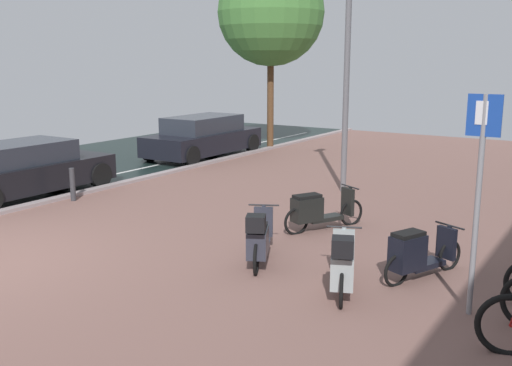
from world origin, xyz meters
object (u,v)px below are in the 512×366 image
(scooter_far, at_px, (317,210))
(parking_sign, at_px, (479,183))
(lamp_post, at_px, (347,52))
(scooter_mid, at_px, (342,264))
(bollard_far, at_px, (73,184))
(scooter_extra, at_px, (259,238))
(street_tree, at_px, (271,12))
(scooter_near, at_px, (417,254))
(parked_car_far, at_px, (203,137))
(parked_car_near, at_px, (24,170))

(scooter_far, height_order, parking_sign, parking_sign)
(parking_sign, xyz_separation_m, lamp_post, (-4.31, 5.67, 1.64))
(scooter_mid, height_order, scooter_far, scooter_mid)
(scooter_far, relative_size, parking_sign, 0.59)
(bollard_far, bearing_deg, scooter_extra, -12.32)
(street_tree, bearing_deg, bollard_far, -87.21)
(scooter_far, xyz_separation_m, lamp_post, (-1.01, 3.39, 2.94))
(scooter_extra, bearing_deg, street_tree, 120.60)
(scooter_near, xyz_separation_m, parked_car_far, (-9.52, 7.22, 0.25))
(scooter_far, relative_size, parked_car_far, 0.37)
(scooter_extra, bearing_deg, scooter_far, 91.99)
(scooter_near, height_order, lamp_post, lamp_post)
(parked_car_near, distance_m, street_tree, 10.52)
(parking_sign, bearing_deg, parked_car_near, 173.66)
(parked_car_near, bearing_deg, scooter_mid, -9.39)
(parked_car_far, relative_size, parking_sign, 1.59)
(scooter_near, bearing_deg, street_tree, 130.74)
(parking_sign, bearing_deg, scooter_extra, 177.98)
(scooter_far, height_order, scooter_extra, scooter_extra)
(parked_car_near, xyz_separation_m, bollard_far, (1.43, 0.22, -0.24))
(scooter_near, xyz_separation_m, lamp_post, (-3.37, 4.86, 2.94))
(scooter_mid, relative_size, street_tree, 0.24)
(lamp_post, bearing_deg, bollard_far, -138.12)
(parked_car_near, bearing_deg, lamp_post, 35.99)
(lamp_post, bearing_deg, street_tree, 135.62)
(bollard_far, bearing_deg, parking_sign, -8.71)
(scooter_near, relative_size, parked_car_near, 0.37)
(scooter_far, relative_size, bollard_far, 2.14)
(parking_sign, bearing_deg, bollard_far, 171.29)
(parked_car_near, distance_m, parked_car_far, 6.85)
(scooter_near, bearing_deg, scooter_mid, -121.44)
(scooter_far, bearing_deg, bollard_far, -171.28)
(scooter_mid, distance_m, scooter_extra, 1.67)
(scooter_mid, distance_m, scooter_far, 3.08)
(scooter_extra, distance_m, lamp_post, 6.36)
(lamp_post, relative_size, street_tree, 0.90)
(scooter_near, height_order, parked_car_near, parked_car_near)
(scooter_far, distance_m, bollard_far, 5.84)
(parked_car_far, bearing_deg, street_tree, 71.40)
(scooter_mid, relative_size, scooter_extra, 0.98)
(scooter_near, height_order, parking_sign, parking_sign)
(parking_sign, distance_m, bollard_far, 9.28)
(scooter_extra, distance_m, parked_car_near, 7.35)
(scooter_near, relative_size, parked_car_far, 0.35)
(scooter_near, bearing_deg, parked_car_near, 177.81)
(parking_sign, bearing_deg, scooter_near, 139.66)
(parked_car_near, relative_size, street_tree, 0.62)
(parked_car_near, height_order, street_tree, street_tree)
(scooter_extra, bearing_deg, parking_sign, -2.02)
(parked_car_far, bearing_deg, parking_sign, -37.45)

